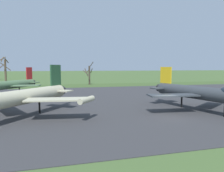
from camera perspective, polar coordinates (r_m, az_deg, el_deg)
ground_plane at (r=24.52m, az=15.14°, el=-8.09°), size 600.00×600.00×0.00m
asphalt_apron at (r=36.68m, az=4.53°, el=-3.53°), size 105.38×45.18×0.05m
grass_verge_strip at (r=64.18m, az=-3.92°, el=0.20°), size 165.38×12.00×0.06m
jet_fighter_front_left at (r=23.81m, az=-24.87°, el=-2.94°), size 14.12×15.10×5.84m
jet_fighter_front_right at (r=43.70m, az=-26.86°, el=0.25°), size 11.36×14.72×5.51m
jet_fighter_rear_center at (r=27.66m, az=24.13°, el=-1.83°), size 13.33×17.31×5.57m
bare_tree_left_of_center at (r=65.83m, az=-27.03°, el=3.72°), size 3.83×3.84×8.54m
bare_tree_center at (r=66.79m, az=-6.23°, el=3.24°), size 3.42×3.41×7.28m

